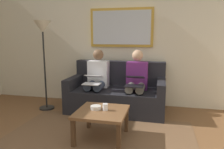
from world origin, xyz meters
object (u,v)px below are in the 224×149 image
person_left (136,80)px  standing_lamp (43,37)px  coffee_table (102,114)px  couch (117,93)px  cup (105,107)px  laptop_black (135,81)px  person_right (97,78)px  laptop_white (93,79)px  bowl (96,108)px  framed_mirror (121,28)px

person_left → standing_lamp: standing_lamp is taller
coffee_table → couch: bearing=-87.9°
person_left → cup: bearing=75.9°
couch → laptop_black: 0.57m
coffee_table → cup: 0.11m
laptop_black → person_right: bearing=-17.4°
laptop_black → person_right: (0.74, -0.23, -0.02)m
person_right → laptop_white: bearing=90.0°
laptop_white → standing_lamp: size_ratio=0.21×
couch → person_right: 0.48m
person_left → bowl: bearing=69.5°
coffee_table → laptop_black: 1.01m
person_left → coffee_table: bearing=74.2°
bowl → couch: bearing=-92.2°
laptop_white → standing_lamp: bearing=-2.5°
coffee_table → person_left: (-0.33, -1.15, 0.26)m
cup → laptop_white: 1.01m
bowl → person_left: size_ratio=0.13×
person_left → person_right: 0.74m
framed_mirror → standing_lamp: framed_mirror is taller
coffee_table → laptop_black: bearing=-109.6°
standing_lamp → framed_mirror: bearing=-153.8°
coffee_table → bowl: bearing=-18.3°
cup → bowl: bearing=-2.9°
framed_mirror → bowl: framed_mirror is taller
couch → framed_mirror: (0.00, -0.39, 1.24)m
couch → person_right: bearing=10.4°
couch → coffee_table: size_ratio=2.67×
laptop_black → bowl: bearing=64.8°
framed_mirror → coffee_table: size_ratio=1.90×
cup → person_left: (-0.28, -1.13, 0.16)m
bowl → laptop_white: 0.96m
cup → standing_lamp: 1.93m
laptop_black → framed_mirror: bearing=-61.7°
framed_mirror → laptop_white: (0.37, 0.70, -0.92)m
bowl → standing_lamp: (1.29, -0.92, 0.95)m
framed_mirror → person_left: (-0.37, 0.46, -0.94)m
bowl → person_right: bearing=-73.8°
couch → person_left: person_left is taller
laptop_white → couch: bearing=-140.2°
cup → person_right: bearing=-67.8°
couch → standing_lamp: standing_lamp is taller
laptop_white → standing_lamp: 1.22m
cup → bowl: cup is taller
coffee_table → laptop_white: 1.04m
coffee_table → laptop_white: size_ratio=1.88×
framed_mirror → person_right: size_ratio=1.10×
laptop_white → laptop_black: bearing=-179.4°
framed_mirror → person_left: bearing=129.1°
couch → laptop_white: bearing=39.8°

